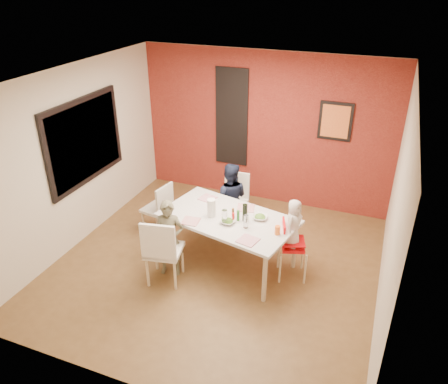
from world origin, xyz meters
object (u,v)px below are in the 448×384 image
at_px(child_far, 230,199).
at_px(wine_bottle, 245,213).
at_px(high_chair, 290,244).
at_px(paper_towel_roll, 211,208).
at_px(dining_table, 228,221).
at_px(chair_left, 160,206).
at_px(chair_near, 162,249).
at_px(toddler, 293,223).
at_px(child_near, 169,239).
at_px(chair_far, 235,197).

relative_size(child_far, wine_bottle, 4.74).
height_order(high_chair, paper_towel_roll, paper_towel_roll).
relative_size(high_chair, paper_towel_roll, 3.31).
distance_m(dining_table, chair_left, 1.37).
xyz_separation_m(dining_table, chair_near, (-0.65, -0.76, -0.14)).
xyz_separation_m(child_far, wine_bottle, (0.53, -0.82, 0.30)).
height_order(toddler, wine_bottle, toddler).
height_order(dining_table, toddler, toddler).
bearing_deg(paper_towel_roll, chair_left, 158.17).
relative_size(dining_table, chair_near, 2.03).
xyz_separation_m(wine_bottle, paper_towel_roll, (-0.47, -0.05, 0.00)).
height_order(child_near, child_far, child_far).
bearing_deg(wine_bottle, toddler, 3.90).
bearing_deg(wine_bottle, chair_far, 116.55).
bearing_deg(chair_far, paper_towel_roll, -88.15).
bearing_deg(chair_near, paper_towel_roll, -132.56).
height_order(high_chair, child_near, child_near).
distance_m(dining_table, toddler, 0.93).
xyz_separation_m(child_near, toddler, (1.58, 0.55, 0.29)).
relative_size(child_near, wine_bottle, 4.48).
bearing_deg(paper_towel_roll, dining_table, 14.50).
bearing_deg(toddler, chair_near, 128.58).
bearing_deg(toddler, paper_towel_roll, 106.48).
bearing_deg(chair_far, chair_near, -102.49).
height_order(chair_left, child_far, child_far).
distance_m(dining_table, chair_near, 1.01).
bearing_deg(child_far, chair_far, -103.27).
distance_m(chair_near, high_chair, 1.74).
xyz_separation_m(dining_table, chair_far, (-0.29, 1.06, -0.19)).
distance_m(chair_near, child_near, 0.25).
relative_size(chair_left, toddler, 1.27).
relative_size(high_chair, wine_bottle, 3.43).
distance_m(dining_table, chair_far, 1.12).
relative_size(chair_near, high_chair, 1.16).
bearing_deg(toddler, wine_bottle, 105.44).
xyz_separation_m(chair_left, toddler, (2.22, -0.33, 0.37)).
distance_m(chair_left, high_chair, 2.23).
height_order(chair_far, toddler, toddler).
relative_size(chair_near, wine_bottle, 3.96).
bearing_deg(paper_towel_roll, child_near, -134.35).
relative_size(child_near, paper_towel_roll, 4.32).
xyz_separation_m(high_chair, wine_bottle, (-0.65, -0.03, 0.38)).
bearing_deg(wine_bottle, child_near, -151.12).
xyz_separation_m(chair_left, paper_towel_roll, (1.08, -0.43, 0.42)).
bearing_deg(chair_near, high_chair, -164.42).
height_order(chair_far, high_chair, chair_far).
distance_m(chair_near, wine_bottle, 1.22).
relative_size(high_chair, child_far, 0.72).
relative_size(child_near, child_far, 0.94).
xyz_separation_m(toddler, paper_towel_roll, (-1.14, -0.10, 0.05)).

